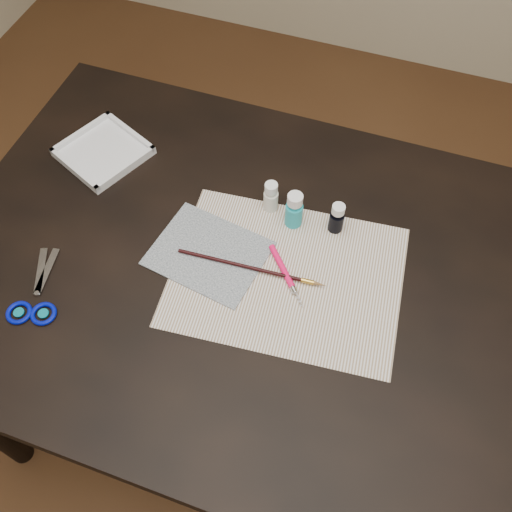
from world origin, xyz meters
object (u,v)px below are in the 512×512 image
(canvas, at_px, (209,253))
(paint_bottle_navy, at_px, (337,218))
(palette_tray, at_px, (103,151))
(scissors, at_px, (36,286))
(paint_bottle_white, at_px, (271,197))
(paint_bottle_cyan, at_px, (294,210))
(paper, at_px, (287,276))

(canvas, bearing_deg, paint_bottle_navy, 33.06)
(canvas, height_order, palette_tray, palette_tray)
(canvas, height_order, paint_bottle_navy, paint_bottle_navy)
(paint_bottle_navy, height_order, scissors, paint_bottle_navy)
(paint_bottle_white, bearing_deg, paint_bottle_navy, -3.15)
(palette_tray, bearing_deg, paint_bottle_cyan, -5.26)
(paint_bottle_white, relative_size, paint_bottle_navy, 1.01)
(paper, bearing_deg, paint_bottle_navy, 67.34)
(paint_bottle_cyan, bearing_deg, paint_bottle_white, 158.81)
(paint_bottle_navy, xyz_separation_m, palette_tray, (-0.56, 0.03, -0.03))
(scissors, bearing_deg, paper, -91.31)
(scissors, bearing_deg, paint_bottle_navy, -80.90)
(paper, relative_size, paint_bottle_white, 5.94)
(paper, distance_m, scissors, 0.50)
(paint_bottle_cyan, height_order, scissors, paint_bottle_cyan)
(paint_bottle_navy, bearing_deg, paint_bottle_white, 176.85)
(paint_bottle_white, height_order, paint_bottle_navy, paint_bottle_white)
(canvas, relative_size, palette_tray, 1.30)
(paint_bottle_navy, relative_size, scissors, 0.39)
(paper, xyz_separation_m, paint_bottle_white, (-0.08, 0.15, 0.04))
(paint_bottle_white, bearing_deg, paper, -60.99)
(paper, relative_size, paint_bottle_navy, 6.02)
(paint_bottle_white, xyz_separation_m, palette_tray, (-0.41, 0.02, -0.03))
(palette_tray, bearing_deg, scissors, -83.79)
(paint_bottle_white, height_order, scissors, paint_bottle_white)
(scissors, distance_m, palette_tray, 0.36)
(paper, height_order, paint_bottle_white, paint_bottle_white)
(paper, bearing_deg, scissors, -157.78)
(paper, distance_m, paint_bottle_cyan, 0.14)
(paper, bearing_deg, canvas, -179.05)
(canvas, xyz_separation_m, palette_tray, (-0.33, 0.18, 0.01))
(canvas, height_order, scissors, scissors)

